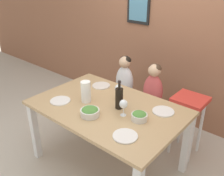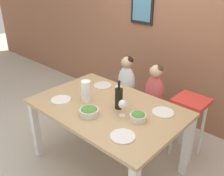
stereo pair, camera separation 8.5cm
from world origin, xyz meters
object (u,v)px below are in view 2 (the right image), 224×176
object	(u,v)px
dinner_plate_back_left	(102,85)
dinner_plate_front_right	(123,136)
chair_far_left	(126,101)
wine_bottle	(119,98)
dinner_plate_back_right	(163,112)
person_child_center	(155,87)
wine_glass_far	(119,89)
dinner_plate_front_left	(61,100)
person_child_left	(127,77)
wine_glass_near	(123,105)
salad_bowl_small	(138,116)
paper_towel_roll	(86,91)
chair_far_center	(153,112)
salad_bowl_large	(89,111)
chair_right_highchair	(190,112)

from	to	relation	value
dinner_plate_back_left	dinner_plate_front_right	distance (m)	1.03
chair_far_left	wine_bottle	xyz separation A→B (m)	(0.47, -0.70, 0.49)
dinner_plate_back_right	dinner_plate_front_right	distance (m)	0.56
person_child_center	wine_bottle	xyz separation A→B (m)	(0.02, -0.70, 0.13)
wine_glass_far	dinner_plate_front_right	xyz separation A→B (m)	(0.47, -0.49, -0.11)
wine_bottle	dinner_plate_front_left	world-z (taller)	wine_bottle
dinner_plate_front_left	dinner_plate_back_left	size ratio (longest dim) A/B	1.00
person_child_center	dinner_plate_front_left	world-z (taller)	person_child_center
dinner_plate_front_right	person_child_left	bearing A→B (deg)	127.83
wine_bottle	wine_glass_near	distance (m)	0.15
wine_glass_far	salad_bowl_small	xyz separation A→B (m)	(0.42, -0.20, -0.08)
paper_towel_roll	salad_bowl_small	world-z (taller)	paper_towel_roll
dinner_plate_front_left	dinner_plate_back_left	distance (m)	0.57
salad_bowl_small	dinner_plate_back_left	world-z (taller)	salad_bowl_small
chair_far_center	dinner_plate_back_right	world-z (taller)	dinner_plate_back_right
wine_bottle	wine_glass_near	world-z (taller)	wine_bottle
person_child_left	paper_towel_roll	bearing A→B (deg)	-82.09
chair_far_left	chair_far_center	bearing A→B (deg)	0.00
wine_bottle	wine_glass_far	bearing A→B (deg)	130.91
wine_glass_far	dinner_plate_front_left	size ratio (longest dim) A/B	0.78
paper_towel_roll	dinner_plate_front_left	xyz separation A→B (m)	(-0.21, -0.18, -0.11)
chair_far_center	paper_towel_roll	size ratio (longest dim) A/B	1.98
person_child_center	wine_glass_far	size ratio (longest dim) A/B	3.39
salad_bowl_large	dinner_plate_back_left	distance (m)	0.67
chair_far_center	chair_right_highchair	size ratio (longest dim) A/B	0.61
chair_right_highchair	salad_bowl_large	xyz separation A→B (m)	(-0.58, -0.99, 0.22)
chair_far_center	paper_towel_roll	bearing A→B (deg)	-111.95
dinner_plate_front_left	dinner_plate_front_right	size ratio (longest dim) A/B	1.00
person_child_left	paper_towel_roll	xyz separation A→B (m)	(0.11, -0.82, 0.13)
person_child_center	wine_bottle	bearing A→B (deg)	-88.09
chair_right_highchair	person_child_left	xyz separation A→B (m)	(-0.92, 0.00, 0.16)
chair_far_left	chair_right_highchair	bearing A→B (deg)	-0.00
person_child_left	dinner_plate_back_right	bearing A→B (deg)	-29.29
salad_bowl_small	dinner_plate_front_right	distance (m)	0.30
chair_far_center	wine_glass_far	xyz separation A→B (m)	(-0.11, -0.54, 0.49)
wine_bottle	dinner_plate_front_left	bearing A→B (deg)	-152.20
chair_far_left	chair_far_center	size ratio (longest dim) A/B	1.00
wine_bottle	dinner_plate_back_left	size ratio (longest dim) A/B	1.39
wine_glass_far	dinner_plate_front_left	world-z (taller)	wine_glass_far
chair_far_center	paper_towel_roll	distance (m)	1.00
person_child_center	salad_bowl_large	xyz separation A→B (m)	(-0.10, -0.99, 0.06)
wine_glass_far	salad_bowl_small	distance (m)	0.47
wine_glass_near	paper_towel_roll	bearing A→B (deg)	-175.73
wine_glass_far	dinner_plate_back_right	world-z (taller)	wine_glass_far
chair_far_left	dinner_plate_back_right	world-z (taller)	dinner_plate_back_right
dinner_plate_front_right	dinner_plate_front_left	bearing A→B (deg)	177.30
chair_far_left	dinner_plate_front_left	size ratio (longest dim) A/B	2.12
wine_glass_far	dinner_plate_back_left	world-z (taller)	wine_glass_far
paper_towel_roll	wine_glass_near	bearing A→B (deg)	4.27
chair_far_center	wine_glass_far	distance (m)	0.74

